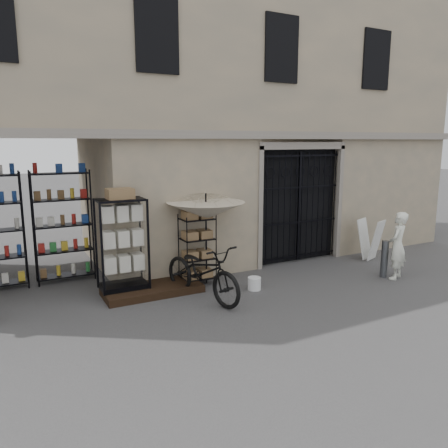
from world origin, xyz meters
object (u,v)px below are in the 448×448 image
display_cabinet (122,249)px  market_umbrella (206,206)px  easel_sign (370,239)px  shopkeeper (395,278)px  bicycle (202,298)px  white_bucket (254,283)px  wire_rack (197,250)px  steel_bollard (384,259)px

display_cabinet → market_umbrella: size_ratio=0.83×
easel_sign → shopkeeper: bearing=-136.1°
bicycle → display_cabinet: bearing=129.5°
white_bucket → easel_sign: (3.97, 0.61, 0.42)m
wire_rack → steel_bollard: (4.03, -1.56, -0.33)m
display_cabinet → wire_rack: 1.64m
display_cabinet → steel_bollard: (5.66, -1.61, -0.55)m
display_cabinet → easel_sign: (6.51, -0.34, -0.43)m
steel_bollard → easel_sign: size_ratio=0.81×
steel_bollard → shopkeeper: size_ratio=0.55×
bicycle → easel_sign: 5.24m
wire_rack → easel_sign: bearing=-13.3°
market_umbrella → bicycle: size_ratio=1.12×
display_cabinet → shopkeeper: size_ratio=1.29×
market_umbrella → easel_sign: (4.69, -0.24, -1.19)m
display_cabinet → white_bucket: bearing=-18.1°
white_bucket → shopkeeper: 3.40m
steel_bollard → wire_rack: bearing=158.9°
wire_rack → steel_bollard: 4.33m
white_bucket → easel_sign: 4.04m
display_cabinet → shopkeeper: display_cabinet is taller
display_cabinet → shopkeeper: bearing=-14.8°
market_umbrella → bicycle: (-0.49, -0.84, -1.74)m
display_cabinet → bicycle: display_cabinet is taller
steel_bollard → shopkeeper: steel_bollard is taller
shopkeeper → bicycle: bearing=-37.8°
white_bucket → steel_bollard: bearing=-11.8°
wire_rack → market_umbrella: 1.00m
market_umbrella → steel_bollard: 4.32m
shopkeeper → easel_sign: bearing=-141.9°
steel_bollard → easel_sign: easel_sign is taller
wire_rack → market_umbrella: bearing=-23.6°
display_cabinet → bicycle: (1.33, -0.93, -0.98)m
display_cabinet → steel_bollard: size_ratio=2.32×
display_cabinet → wire_rack: display_cabinet is taller
display_cabinet → wire_rack: (1.63, -0.05, -0.22)m
bicycle → shopkeeper: (4.49, -0.87, 0.00)m
wire_rack → bicycle: (-0.29, -0.88, -0.76)m
display_cabinet → shopkeeper: (5.83, -1.80, -0.98)m
display_cabinet → bicycle: bearing=-32.5°
display_cabinet → market_umbrella: market_umbrella is taller
steel_bollard → white_bucket: bearing=168.2°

